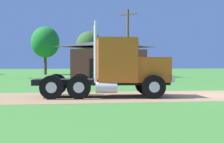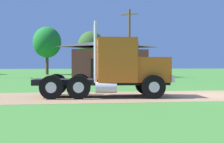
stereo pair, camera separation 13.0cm
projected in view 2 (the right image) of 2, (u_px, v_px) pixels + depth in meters
name	position (u px, v px, depth m)	size (l,w,h in m)	color
ground_plane	(214.00, 95.00, 17.80)	(200.00, 200.00, 0.00)	#417F31
dirt_track	(214.00, 95.00, 17.80)	(120.00, 5.73, 0.01)	#9D7A56
truck_foreground_white	(119.00, 69.00, 16.98)	(6.90, 3.09, 3.66)	black
shed_building	(108.00, 59.00, 41.95)	(9.42, 7.81, 4.59)	brown
utility_pole_far	(129.00, 41.00, 40.44)	(1.82, 1.46, 8.13)	brown
tree_mid	(47.00, 42.00, 52.48)	(4.35, 4.35, 7.40)	#513823
tree_right	(91.00, 46.00, 54.97)	(4.25, 4.25, 6.92)	#513823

